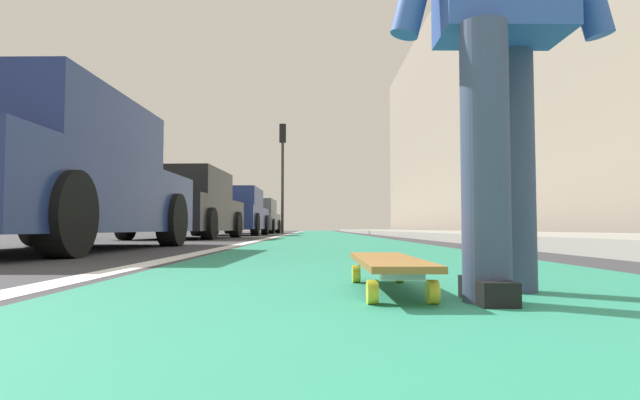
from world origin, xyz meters
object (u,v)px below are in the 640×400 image
Objects in this scene: skater_person at (500,2)px; parked_car_end at (254,217)px; parked_car_near at (48,177)px; parked_car_mid at (186,206)px; skateboard at (388,264)px; traffic_light at (283,158)px; parked_car_far at (233,213)px.

parked_car_end is at bearing 8.52° from skater_person.
skater_person is at bearing -171.48° from parked_car_end.
parked_car_mid is at bearing 1.72° from parked_car_near.
parked_car_near is at bearing 42.10° from skater_person.
traffic_light is at bearing 4.44° from skateboard.
parked_car_far is 6.05m from parked_car_end.
parked_car_near is at bearing -178.28° from parked_car_mid.
traffic_light reaches higher than parked_car_mid.
parked_car_far is 0.90× the size of traffic_light.
skater_person is 10.46m from parked_car_mid.
parked_car_near reaches higher than skateboard.
skateboard is 0.20× the size of parked_car_mid.
parked_car_end is (11.61, -0.15, -0.00)m from parked_car_mid.
parked_car_end is at bearing 0.04° from parked_car_far.
parked_car_mid reaches higher than skateboard.
traffic_light is at bearing -3.78° from parked_car_near.
parked_car_near is (3.52, 3.18, -0.23)m from skater_person.
skater_person is 0.35× the size of traffic_light.
parked_car_far reaches higher than skateboard.
skateboard is 0.51× the size of skater_person.
parked_car_near is at bearing -179.87° from parked_car_end.
parked_car_near is 1.04× the size of parked_car_end.
parked_car_far is at bearing -179.96° from parked_car_end.
skater_person is at bearing -168.25° from parked_car_far.
parked_car_near is 0.91× the size of traffic_light.
parked_car_mid is 1.04× the size of parked_car_end.
skateboard is at bearing 66.66° from skater_person.
traffic_light reaches higher than skateboard.
parked_car_far is at bearing -1.59° from parked_car_mid.
parked_car_mid is 5.57m from parked_car_far.
parked_car_end is 2.83m from traffic_light.
parked_car_mid is 11.87m from traffic_light.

